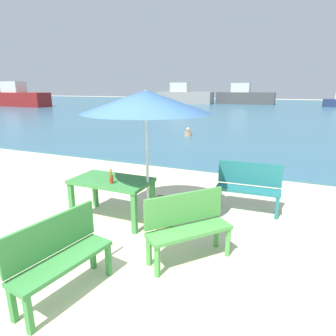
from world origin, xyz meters
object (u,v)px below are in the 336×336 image
side_table_wood (165,211)px  boat_fishing_trawler (245,97)px  swimmer_person (188,133)px  boat_sailboat (19,97)px  picnic_table_green (112,185)px  patio_umbrella (146,102)px  bench_teal_center (248,184)px  beer_bottle_amber (111,178)px  bench_green_right (187,223)px  bench_green_left (59,253)px  boat_cargo_ship (184,96)px

side_table_wood → boat_fishing_trawler: bearing=96.8°
swimmer_person → boat_sailboat: 28.68m
picnic_table_green → patio_umbrella: patio_umbrella is taller
swimmer_person → bench_teal_center: bearing=-63.1°
picnic_table_green → beer_bottle_amber: bearing=-56.2°
swimmer_person → boat_fishing_trawler: 27.92m
bench_teal_center → bench_green_right: 2.08m
patio_umbrella → bench_teal_center: bearing=38.3°
picnic_table_green → swimmer_person: 9.09m
bench_green_right → boat_fishing_trawler: 37.80m
beer_bottle_amber → bench_green_right: size_ratio=0.23×
swimmer_person → boat_sailboat: size_ratio=0.05×
patio_umbrella → boat_sailboat: size_ratio=0.29×
patio_umbrella → boat_sailboat: boat_sailboat is taller
side_table_wood → bench_green_left: (-0.49, -1.89, 0.19)m
bench_teal_center → bench_green_right: bearing=-105.0°
patio_umbrella → side_table_wood: (0.40, -0.17, -1.76)m
picnic_table_green → bench_green_left: size_ratio=1.13×
patio_umbrella → bench_green_left: size_ratio=1.85×
boat_fishing_trawler → swimmer_person: bearing=-86.6°
bench_green_right → boat_fishing_trawler: bearing=97.6°
beer_bottle_amber → swimmer_person: bearing=101.0°
bench_green_left → boat_cargo_ship: bearing=107.8°
picnic_table_green → boat_cargo_ship: boat_cargo_ship is taller
swimmer_person → boat_sailboat: boat_sailboat is taller
side_table_wood → boat_sailboat: bearing=142.7°
beer_bottle_amber → boat_sailboat: (-27.48, 21.81, 0.25)m
picnic_table_green → boat_fishing_trawler: bearing=95.1°
boat_sailboat → bench_green_left: bearing=-40.1°
boat_cargo_ship → boat_sailboat: bearing=-140.9°
side_table_wood → swimmer_person: bearing=106.8°
beer_bottle_amber → boat_sailboat: bearing=141.6°
patio_umbrella → bench_green_right: size_ratio=2.02×
picnic_table_green → side_table_wood: size_ratio=2.59×
bench_green_left → boat_fishing_trawler: boat_fishing_trawler is taller
bench_green_left → bench_green_right: bearing=49.2°
side_table_wood → bench_teal_center: (1.14, 1.40, 0.19)m
boat_sailboat → boat_fishing_trawler: boat_sailboat is taller
bench_green_left → boat_cargo_ship: 38.55m
patio_umbrella → boat_fishing_trawler: 36.90m
boat_cargo_ship → bench_green_left: bearing=-72.2°
swimmer_person → boat_cargo_ship: 27.54m
beer_bottle_amber → boat_fishing_trawler: 37.14m
side_table_wood → boat_cargo_ship: size_ratio=0.07×
picnic_table_green → boat_fishing_trawler: boat_fishing_trawler is taller
bench_green_left → side_table_wood: bearing=75.4°
side_table_wood → boat_cargo_ship: 36.92m
beer_bottle_amber → swimmer_person: size_ratio=0.65×
patio_umbrella → bench_green_right: (1.01, -0.79, -1.58)m
patio_umbrella → bench_teal_center: patio_umbrella is taller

